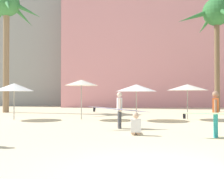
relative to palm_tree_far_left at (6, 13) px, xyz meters
The scene contains 11 objects.
ground 23.19m from the palm_tree_far_left, 61.52° to the right, with size 120.00×120.00×0.00m, color beige.
hotel_pink 20.90m from the palm_tree_far_left, 41.16° to the left, with size 25.08×9.71×14.68m, color pink.
palm_tree_far_left is the anchor object (origin of this frame).
palm_tree_left 18.78m from the palm_tree_far_left, ahead, with size 7.33×7.24×10.34m.
cafe_umbrella_0 14.71m from the palm_tree_far_left, 34.48° to the right, with size 2.50×2.50×2.19m.
cafe_umbrella_1 16.98m from the palm_tree_far_left, 26.08° to the right, with size 2.54×2.54×2.21m.
cafe_umbrella_2 10.22m from the palm_tree_far_left, 65.60° to the right, with size 2.44×2.44×2.27m.
cafe_umbrella_3 11.93m from the palm_tree_far_left, 42.93° to the right, with size 2.12×2.12×2.50m.
person_mid_center 18.96m from the palm_tree_far_left, 52.80° to the right, with size 0.41×0.99×0.89m.
person_near_left 20.98m from the palm_tree_far_left, 47.41° to the right, with size 3.00×1.14×1.71m.
person_mid_left 16.98m from the palm_tree_far_left, 50.10° to the right, with size 2.89×0.93×1.69m.
Camera 1 is at (-0.83, -5.98, 1.61)m, focal length 46.11 mm.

